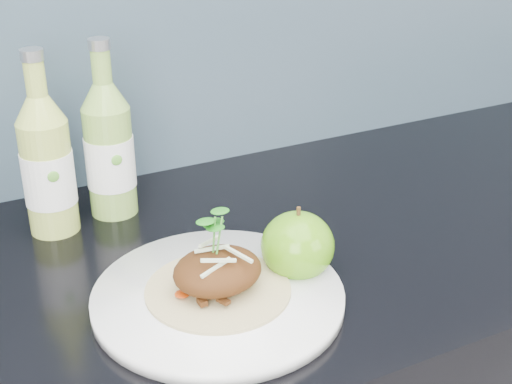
# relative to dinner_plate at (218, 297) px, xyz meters

# --- Properties ---
(dinner_plate) EXTENTS (0.31, 0.31, 0.02)m
(dinner_plate) POSITION_rel_dinner_plate_xyz_m (0.00, 0.00, 0.00)
(dinner_plate) COLOR white
(dinner_plate) RESTS_ON kitchen_counter
(pork_taco) EXTENTS (0.17, 0.17, 0.10)m
(pork_taco) POSITION_rel_dinner_plate_xyz_m (0.00, 0.00, 0.04)
(pork_taco) COLOR tan
(pork_taco) RESTS_ON dinner_plate
(green_apple) EXTENTS (0.11, 0.11, 0.09)m
(green_apple) POSITION_rel_dinner_plate_xyz_m (0.11, 0.01, 0.03)
(green_apple) COLOR #3B800E
(green_apple) RESTS_ON kitchen_counter
(cider_bottle_left) EXTENTS (0.08, 0.08, 0.25)m
(cider_bottle_left) POSITION_rel_dinner_plate_xyz_m (-0.13, 0.27, 0.09)
(cider_bottle_left) COLOR #ABBF4F
(cider_bottle_left) RESTS_ON kitchen_counter
(cider_bottle_right) EXTENTS (0.09, 0.09, 0.25)m
(cider_bottle_right) POSITION_rel_dinner_plate_xyz_m (-0.04, 0.28, 0.09)
(cider_bottle_right) COLOR #81AD48
(cider_bottle_right) RESTS_ON kitchen_counter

